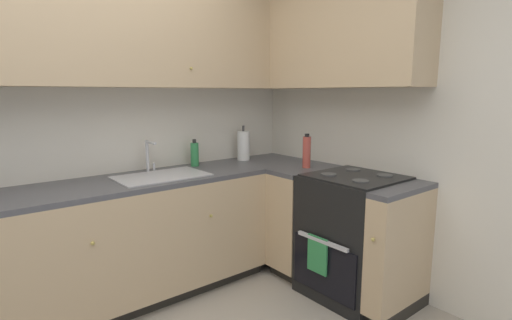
% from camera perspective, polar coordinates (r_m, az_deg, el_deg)
% --- Properties ---
extents(wall_back, '(4.02, 0.05, 2.57)m').
position_cam_1_polar(wall_back, '(2.98, -27.63, 4.94)').
color(wall_back, silver).
rests_on(wall_back, ground_plane).
extents(wall_right, '(0.05, 3.14, 2.57)m').
position_cam_1_polar(wall_right, '(2.92, 23.06, 5.21)').
color(wall_right, silver).
rests_on(wall_right, ground_plane).
extents(lower_cabinets_back, '(1.86, 0.62, 0.85)m').
position_cam_1_polar(lower_cabinets_back, '(2.98, -16.64, -11.29)').
color(lower_cabinets_back, tan).
rests_on(lower_cabinets_back, ground_plane).
extents(countertop_back, '(3.06, 0.60, 0.03)m').
position_cam_1_polar(countertop_back, '(2.85, -17.10, -3.04)').
color(countertop_back, '#4C4C51').
rests_on(countertop_back, lower_cabinets_back).
extents(lower_cabinets_right, '(0.62, 1.08, 0.85)m').
position_cam_1_polar(lower_cabinets_right, '(3.10, 11.05, -10.19)').
color(lower_cabinets_right, tan).
rests_on(lower_cabinets_right, ground_plane).
extents(countertop_right, '(0.60, 1.08, 0.03)m').
position_cam_1_polar(countertop_right, '(2.98, 11.29, -2.24)').
color(countertop_right, '#4C4C51').
rests_on(countertop_right, lower_cabinets_right).
extents(oven_range, '(0.68, 0.62, 1.04)m').
position_cam_1_polar(oven_range, '(2.99, 14.12, -10.60)').
color(oven_range, black).
rests_on(oven_range, ground_plane).
extents(upper_cabinets_back, '(2.74, 0.34, 0.77)m').
position_cam_1_polar(upper_cabinets_back, '(2.89, -22.35, 17.51)').
color(upper_cabinets_back, tan).
extents(upper_cabinets_right, '(0.32, 1.62, 0.77)m').
position_cam_1_polar(upper_cabinets_right, '(3.19, 10.40, 17.26)').
color(upper_cabinets_right, tan).
extents(sink, '(0.64, 0.40, 0.10)m').
position_cam_1_polar(sink, '(2.89, -13.67, -3.14)').
color(sink, '#B7B7BC').
rests_on(sink, countertop_back).
extents(faucet, '(0.07, 0.16, 0.24)m').
position_cam_1_polar(faucet, '(3.05, -15.43, 0.94)').
color(faucet, silver).
rests_on(faucet, countertop_back).
extents(soap_bottle, '(0.07, 0.07, 0.22)m').
position_cam_1_polar(soap_bottle, '(3.23, -8.98, 0.86)').
color(soap_bottle, '#338C4C').
rests_on(soap_bottle, countertop_back).
extents(paper_towel_roll, '(0.11, 0.11, 0.32)m').
position_cam_1_polar(paper_towel_roll, '(3.48, -1.86, 2.13)').
color(paper_towel_roll, white).
rests_on(paper_towel_roll, countertop_back).
extents(oil_bottle, '(0.06, 0.06, 0.27)m').
position_cam_1_polar(oil_bottle, '(3.14, 7.43, 1.19)').
color(oil_bottle, '#BF4C3F').
rests_on(oil_bottle, countertop_right).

